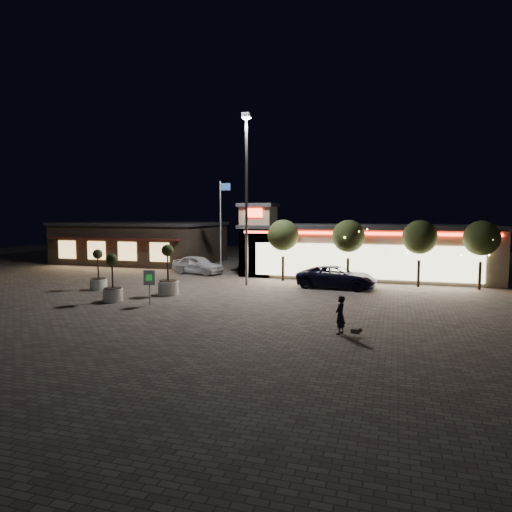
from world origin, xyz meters
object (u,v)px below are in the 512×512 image
(pickup_truck, at_px, (337,277))
(pedestrian, at_px, (340,315))
(planter_left, at_px, (98,277))
(white_sedan, at_px, (198,265))
(planter_mid, at_px, (113,287))
(valet_sign, at_px, (149,281))

(pickup_truck, relative_size, pedestrian, 3.33)
(planter_left, bearing_deg, white_sedan, 72.61)
(pedestrian, relative_size, planter_left, 0.60)
(planter_left, bearing_deg, pickup_truck, 20.02)
(planter_mid, distance_m, valet_sign, 2.68)
(white_sedan, xyz_separation_m, valet_sign, (2.96, -13.19, 0.60))
(pedestrian, xyz_separation_m, planter_left, (-17.29, 6.72, 0.03))
(valet_sign, bearing_deg, pickup_truck, 43.72)
(white_sedan, bearing_deg, planter_left, 176.70)
(pedestrian, bearing_deg, valet_sign, -86.85)
(white_sedan, xyz_separation_m, planter_mid, (0.34, -12.96, 0.08))
(pickup_truck, distance_m, white_sedan, 13.18)
(pedestrian, bearing_deg, planter_left, -92.08)
(pickup_truck, relative_size, planter_left, 1.99)
(pickup_truck, xyz_separation_m, white_sedan, (-12.54, 4.03, 0.02))
(pedestrian, xyz_separation_m, planter_mid, (-13.91, 3.47, 0.04))
(pickup_truck, bearing_deg, planter_left, 113.46)
(white_sedan, bearing_deg, pickup_truck, -93.73)
(pickup_truck, height_order, pedestrian, pedestrian)
(white_sedan, height_order, valet_sign, valet_sign)
(white_sedan, distance_m, planter_left, 10.17)
(white_sedan, height_order, planter_mid, planter_mid)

